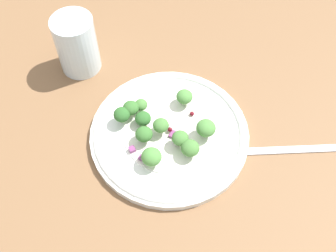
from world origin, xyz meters
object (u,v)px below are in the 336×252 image
object	(u,v)px
plate	(168,132)
broccoli_floret_2	(122,115)
broccoli_floret_1	(180,138)
water_glass	(77,44)
fork	(269,150)
broccoli_floret_0	(144,134)

from	to	relation	value
plate	broccoli_floret_2	world-z (taller)	broccoli_floret_2
plate	broccoli_floret_1	distance (cm)	3.88
broccoli_floret_2	water_glass	world-z (taller)	water_glass
water_glass	broccoli_floret_1	bearing A→B (deg)	92.90
broccoli_floret_1	water_glass	world-z (taller)	water_glass
plate	broccoli_floret_1	xyz separation A→B (cm)	(0.34, 3.07, 2.35)
broccoli_floret_2	water_glass	size ratio (longest dim) A/B	0.25
fork	water_glass	bearing A→B (deg)	-71.49
plate	fork	size ratio (longest dim) A/B	1.58
broccoli_floret_1	fork	distance (cm)	13.99
broccoli_floret_2	broccoli_floret_1	bearing A→B (deg)	112.66
broccoli_floret_0	water_glass	distance (cm)	20.12
fork	water_glass	size ratio (longest dim) A/B	1.51
broccoli_floret_0	broccoli_floret_1	distance (cm)	5.42
fork	water_glass	xyz separation A→B (cm)	(11.18, -33.39, 4.89)
plate	broccoli_floret_0	world-z (taller)	broccoli_floret_0
broccoli_floret_1	plate	bearing A→B (deg)	-96.32
broccoli_floret_0	broccoli_floret_2	xyz separation A→B (cm)	(0.28, -4.89, 0.12)
broccoli_floret_1	fork	xyz separation A→B (cm)	(-9.96, 9.36, -2.96)
plate	fork	distance (cm)	15.74
broccoli_floret_0	broccoli_floret_2	size ratio (longest dim) A/B	1.01
broccoli_floret_0	broccoli_floret_1	world-z (taller)	same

